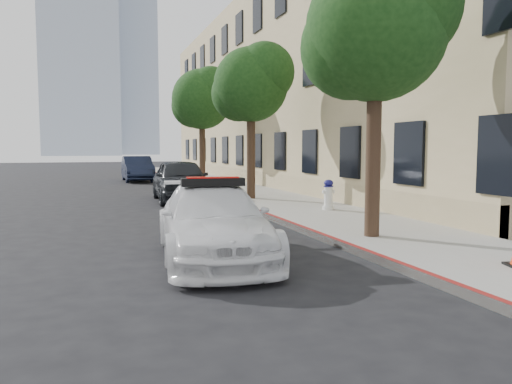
{
  "coord_description": "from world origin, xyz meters",
  "views": [
    {
      "loc": [
        -2.53,
        -10.79,
        1.95
      ],
      "look_at": [
        0.84,
        -0.72,
        1.0
      ],
      "focal_mm": 35.0,
      "sensor_mm": 36.0,
      "label": 1
    }
  ],
  "objects_px": {
    "police_car": "(213,222)",
    "parked_car_far": "(137,169)",
    "parked_car_mid": "(181,180)",
    "fire_hydrant": "(328,195)"
  },
  "relations": [
    {
      "from": "police_car",
      "to": "parked_car_far",
      "type": "relative_size",
      "value": 1.05
    },
    {
      "from": "police_car",
      "to": "parked_car_mid",
      "type": "distance_m",
      "value": 9.62
    },
    {
      "from": "parked_car_mid",
      "to": "fire_hydrant",
      "type": "distance_m",
      "value": 6.1
    },
    {
      "from": "police_car",
      "to": "parked_car_far",
      "type": "bearing_deg",
      "value": 94.21
    },
    {
      "from": "parked_car_mid",
      "to": "parked_car_far",
      "type": "bearing_deg",
      "value": 95.05
    },
    {
      "from": "parked_car_mid",
      "to": "parked_car_far",
      "type": "distance_m",
      "value": 11.56
    },
    {
      "from": "police_car",
      "to": "parked_car_far",
      "type": "height_order",
      "value": "parked_car_far"
    },
    {
      "from": "fire_hydrant",
      "to": "police_car",
      "type": "bearing_deg",
      "value": -131.67
    },
    {
      "from": "parked_car_mid",
      "to": "fire_hydrant",
      "type": "bearing_deg",
      "value": -53.42
    },
    {
      "from": "police_car",
      "to": "parked_car_far",
      "type": "distance_m",
      "value": 21.11
    }
  ]
}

